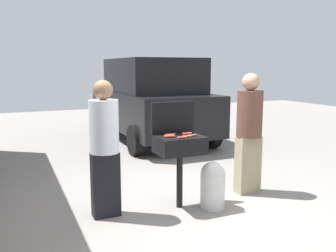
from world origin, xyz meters
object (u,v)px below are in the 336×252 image
Objects in this scene: hot_dog_3 at (170,136)px; hot_dog_7 at (187,136)px; hot_dog_6 at (187,133)px; hot_dog_4 at (182,137)px; hot_dog_5 at (171,134)px; hot_dog_1 at (169,136)px; hot_dog_0 at (187,134)px; person_right at (249,129)px; parked_minivan at (151,99)px; bbq_grill at (180,147)px; person_left at (104,144)px; propane_tank at (213,184)px; hot_dog_2 at (192,135)px.

hot_dog_3 is 1.00× the size of hot_dog_7.
hot_dog_3 is 0.32m from hot_dog_6.
hot_dog_3 and hot_dog_4 have the same top height.
hot_dog_1 is at bearing -133.44° from hot_dog_5.
hot_dog_6 is at bearing 74.82° from hot_dog_0.
person_right reaches higher than hot_dog_4.
parked_minivan reaches higher than hot_dog_4.
bbq_grill is 0.22m from hot_dog_4.
hot_dog_4 is (-0.17, -0.20, 0.00)m from hot_dog_0.
person_left reaches higher than hot_dog_4.
hot_dog_4 is at bearing -60.92° from hot_dog_1.
hot_dog_3 is (-0.28, -0.08, 0.00)m from hot_dog_0.
hot_dog_1 is 0.08× the size of person_left.
hot_dog_6 is at bearing 32.26° from bbq_grill.
hot_dog_1 is 0.86m from propane_tank.
hot_dog_0 is at bearing 1.03° from person_left.
hot_dog_4 is 4.72m from parked_minivan.
hot_dog_7 is at bearing -159.17° from hot_dog_2.
hot_dog_0 is 4.49m from parked_minivan.
hot_dog_3 is at bearing 132.32° from hot_dog_4.
propane_tank is 0.37× the size of person_left.
hot_dog_5 is at bearing 60.65° from hot_dog_3.
hot_dog_1 and hot_dog_5 have the same top height.
person_right is (1.02, 0.19, -0.02)m from hot_dog_2.
bbq_grill is 7.28× the size of hot_dog_5.
propane_tank is at bearing -15.22° from hot_dog_7.
parked_minivan is (1.44, 4.41, 0.07)m from hot_dog_3.
parked_minivan is at bearing 72.19° from hot_dog_5.
person_left is at bearing 178.99° from hot_dog_6.
hot_dog_7 is (-0.08, -0.03, 0.00)m from hot_dog_2.
hot_dog_5 is at bearing 124.73° from hot_dog_7.
hot_dog_0 is at bearing 3.68° from hot_dog_1.
person_right is at bearing 88.01° from parked_minivan.
parked_minivan is at bearing 74.54° from hot_dog_7.
hot_dog_1 and hot_dog_2 have the same top height.
parked_minivan is at bearing 75.01° from hot_dog_0.
bbq_grill is 0.64m from propane_tank.
hot_dog_3 is (-0.28, 0.05, 0.00)m from hot_dog_2.
hot_dog_0 is at bearing 74.88° from parked_minivan.
hot_dog_2 is at bearing 75.26° from parked_minivan.
hot_dog_7 is (-0.09, -0.20, 0.00)m from hot_dog_6.
hot_dog_5 is at bearing 46.56° from hot_dog_1.
hot_dog_6 is at bearing 85.44° from hot_dog_2.
hot_dog_5 is 0.24m from hot_dog_7.
bbq_grill is at bearing 116.25° from hot_dog_7.
person_left is at bearing 170.23° from hot_dog_2.
hot_dog_1 is 1.00× the size of hot_dog_7.
person_left reaches higher than hot_dog_3.
hot_dog_4 is 0.30m from hot_dog_6.
hot_dog_3 is 1.00× the size of hot_dog_6.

